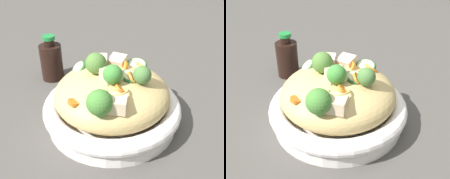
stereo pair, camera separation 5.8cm
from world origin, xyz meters
TOP-DOWN VIEW (x-y plane):
  - ground_plane at (0.00, 0.00)m, footprint 3.00×3.00m
  - serving_bowl at (0.00, 0.00)m, footprint 0.29×0.29m
  - noodle_heap at (-0.00, 0.00)m, footprint 0.24×0.24m
  - broccoli_florets at (-0.02, 0.04)m, footprint 0.14×0.16m
  - carrot_coins at (-0.02, -0.01)m, footprint 0.08×0.21m
  - zucchini_slices at (0.00, -0.03)m, footprint 0.17×0.14m
  - chicken_chunks at (-0.00, 0.01)m, footprint 0.16×0.16m
  - soy_sauce_bottle at (0.25, -0.05)m, footprint 0.06×0.06m

SIDE VIEW (x-z plane):
  - ground_plane at x=0.00m, z-range 0.00..0.00m
  - serving_bowl at x=0.00m, z-range 0.00..0.06m
  - soy_sauce_bottle at x=0.25m, z-range -0.01..0.12m
  - noodle_heap at x=0.00m, z-range 0.02..0.12m
  - carrot_coins at x=-0.02m, z-range 0.09..0.13m
  - zucchini_slices at x=0.00m, z-range 0.10..0.13m
  - chicken_chunks at x=0.00m, z-range 0.10..0.14m
  - broccoli_florets at x=-0.02m, z-range 0.09..0.17m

